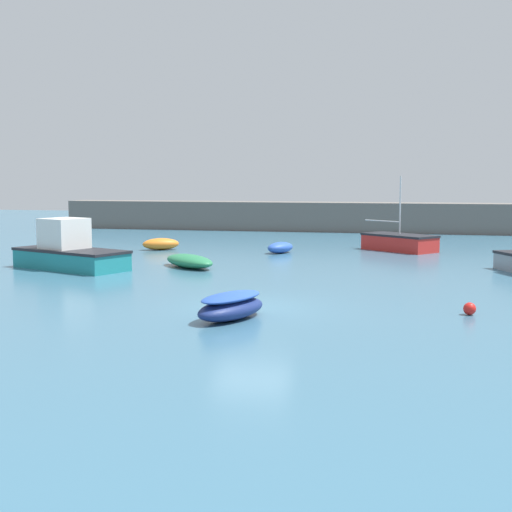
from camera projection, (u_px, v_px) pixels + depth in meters
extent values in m
cube|color=#38667F|center=(252.00, 311.00, 22.66)|extent=(120.00, 120.00, 0.20)
cube|color=#66605B|center=(350.00, 217.00, 54.43)|extent=(45.62, 2.78, 2.22)
ellipsoid|color=orange|center=(161.00, 244.00, 40.64)|extent=(2.32, 1.95, 0.67)
ellipsoid|color=navy|center=(231.00, 309.00, 20.73)|extent=(2.11, 3.02, 0.61)
ellipsoid|color=#23479E|center=(231.00, 297.00, 20.69)|extent=(1.90, 2.71, 0.24)
cube|color=red|center=(399.00, 244.00, 40.12)|extent=(4.38, 4.02, 0.82)
cube|color=black|center=(399.00, 235.00, 40.07)|extent=(4.47, 4.10, 0.12)
cylinder|color=silver|center=(400.00, 206.00, 39.89)|extent=(0.08, 0.08, 3.38)
cylinder|color=silver|center=(382.00, 221.00, 41.00)|extent=(2.07, 1.66, 0.07)
cube|color=teal|center=(71.00, 260.00, 32.15)|extent=(5.93, 4.11, 0.79)
cube|color=black|center=(71.00, 250.00, 32.10)|extent=(6.05, 4.19, 0.12)
cube|color=silver|center=(64.00, 235.00, 32.26)|extent=(2.25, 2.26, 1.49)
ellipsoid|color=#2D56B7|center=(280.00, 248.00, 38.91)|extent=(1.69, 2.13, 0.61)
ellipsoid|color=#287A4C|center=(189.00, 261.00, 32.69)|extent=(3.51, 3.39, 0.60)
sphere|color=red|center=(470.00, 309.00, 21.39)|extent=(0.38, 0.38, 0.38)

